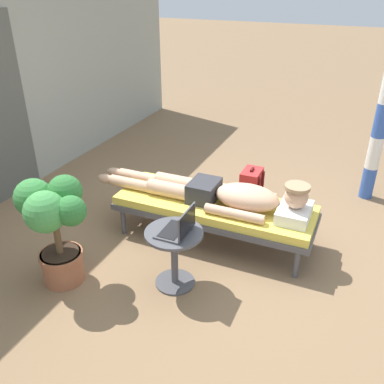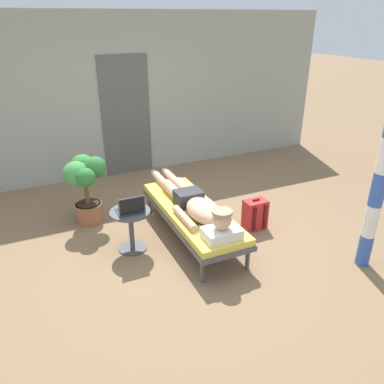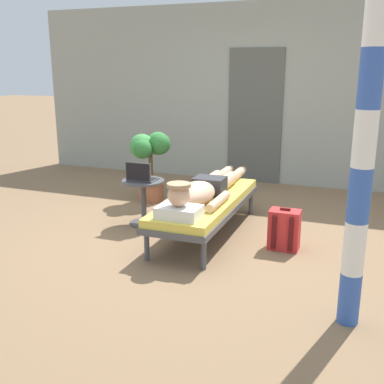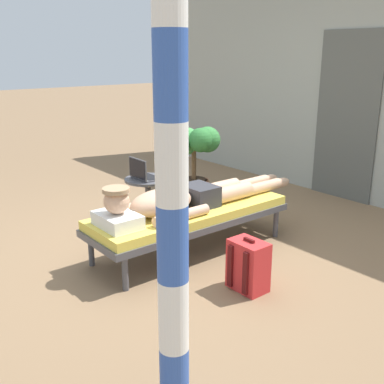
{
  "view_description": "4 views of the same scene",
  "coord_description": "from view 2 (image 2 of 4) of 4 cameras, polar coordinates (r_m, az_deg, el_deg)",
  "views": [
    {
      "loc": [
        -3.1,
        -1.06,
        2.38
      ],
      "look_at": [
        0.12,
        0.35,
        0.53
      ],
      "focal_mm": 39.26,
      "sensor_mm": 36.0,
      "label": 1
    },
    {
      "loc": [
        -1.54,
        -3.67,
        2.6
      ],
      "look_at": [
        0.18,
        0.09,
        0.68
      ],
      "focal_mm": 35.55,
      "sensor_mm": 36.0,
      "label": 2
    },
    {
      "loc": [
        1.77,
        -4.34,
        1.76
      ],
      "look_at": [
        0.04,
        0.18,
        0.45
      ],
      "focal_mm": 43.21,
      "sensor_mm": 36.0,
      "label": 3
    },
    {
      "loc": [
        3.35,
        -2.36,
        1.79
      ],
      "look_at": [
        0.19,
        0.2,
        0.55
      ],
      "focal_mm": 43.53,
      "sensor_mm": 36.0,
      "label": 4
    }
  ],
  "objects": [
    {
      "name": "backpack",
      "position": [
        5.14,
        9.4,
        -3.31
      ],
      "size": [
        0.3,
        0.26,
        0.42
      ],
      "color": "red",
      "rests_on": "ground"
    },
    {
      "name": "lounge_chair",
      "position": [
        4.78,
        0.03,
        -3.23
      ],
      "size": [
        0.66,
        1.94,
        0.42
      ],
      "color": "#4C4C51",
      "rests_on": "ground"
    },
    {
      "name": "side_table",
      "position": [
        4.59,
        -9.15,
        -4.68
      ],
      "size": [
        0.48,
        0.48,
        0.52
      ],
      "color": "#4C4C51",
      "rests_on": "ground"
    },
    {
      "name": "potted_plant",
      "position": [
        5.24,
        -15.74,
        1.49
      ],
      "size": [
        0.56,
        0.67,
        0.94
      ],
      "color": "#9E5B3D",
      "rests_on": "ground"
    },
    {
      "name": "laptop",
      "position": [
        4.44,
        -9.16,
        -2.45
      ],
      "size": [
        0.31,
        0.24,
        0.23
      ],
      "color": "#4C4C51",
      "rests_on": "side_table"
    },
    {
      "name": "ground_plane",
      "position": [
        4.76,
        -1.54,
        -8.22
      ],
      "size": [
        40.0,
        40.0,
        0.0
      ],
      "primitive_type": "plane",
      "color": "#846647"
    },
    {
      "name": "person_reclining",
      "position": [
        4.63,
        0.48,
        -1.81
      ],
      "size": [
        0.53,
        2.17,
        0.33
      ],
      "color": "white",
      "rests_on": "lounge_chair"
    },
    {
      "name": "house_wall_back",
      "position": [
        6.82,
        -9.53,
        14.03
      ],
      "size": [
        7.6,
        0.2,
        2.7
      ],
      "primitive_type": "cube",
      "color": "#999E93",
      "rests_on": "ground"
    },
    {
      "name": "house_door_panel",
      "position": [
        6.76,
        -9.84,
        11.05
      ],
      "size": [
        0.84,
        0.03,
        2.04
      ],
      "primitive_type": "cube",
      "color": "#545651",
      "rests_on": "ground"
    }
  ]
}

